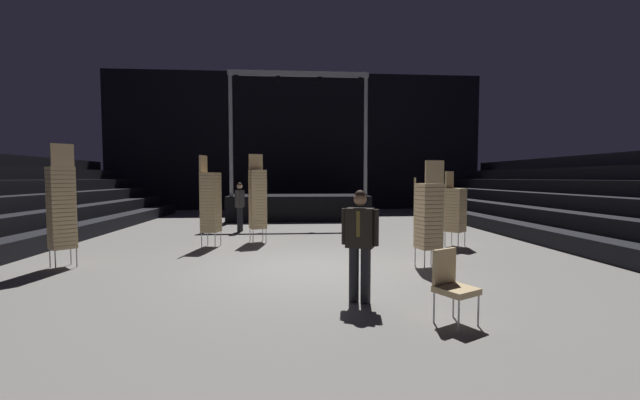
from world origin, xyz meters
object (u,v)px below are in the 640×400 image
chair_stack_mid_centre (421,208)px  chair_stack_mid_left (258,198)px  chair_stack_rear_left (429,215)px  loose_chair_near_man (452,282)px  stage_riser (299,204)px  chair_stack_front_right (211,201)px  crew_worker_near_stage (240,204)px  chair_stack_front_left (455,209)px  chair_stack_mid_right (61,206)px  man_with_tie (360,239)px

chair_stack_mid_centre → chair_stack_mid_left: bearing=-68.6°
chair_stack_rear_left → loose_chair_near_man: bearing=-115.6°
stage_riser → chair_stack_rear_left: stage_riser is taller
chair_stack_front_right → chair_stack_mid_left: chair_stack_mid_left is taller
chair_stack_mid_centre → stage_riser: bearing=-132.7°
chair_stack_rear_left → crew_worker_near_stage: 7.39m
chair_stack_mid_left → loose_chair_near_man: (3.03, -6.47, -0.75)m
chair_stack_front_left → chair_stack_mid_left: size_ratio=0.80×
chair_stack_front_right → chair_stack_mid_centre: (6.18, 1.04, -0.29)m
chair_stack_mid_centre → crew_worker_near_stage: bearing=-91.4°
chair_stack_front_left → chair_stack_mid_left: (-5.43, 1.06, 0.25)m
loose_chair_near_man → chair_stack_mid_left: bearing=-93.1°
chair_stack_mid_right → crew_worker_near_stage: chair_stack_mid_right is taller
chair_stack_mid_centre → loose_chair_near_man: 7.16m
chair_stack_front_left → chair_stack_mid_right: (-9.20, -1.84, 0.25)m
chair_stack_mid_left → chair_stack_mid_right: same height
man_with_tie → chair_stack_rear_left: 2.78m
chair_stack_front_left → stage_riser: bearing=-101.5°
chair_stack_mid_right → loose_chair_near_man: (6.81, -3.58, -0.75)m
chair_stack_mid_right → loose_chair_near_man: 7.73m
man_with_tie → chair_stack_front_left: bearing=-104.2°
chair_stack_rear_left → stage_riser: bearing=92.9°
man_with_tie → loose_chair_near_man: 1.44m
chair_stack_rear_left → loose_chair_near_man: chair_stack_rear_left is taller
chair_stack_front_left → chair_stack_rear_left: size_ratio=0.92×
chair_stack_front_left → chair_stack_mid_right: 9.39m
chair_stack_front_left → chair_stack_front_right: chair_stack_front_right is taller
chair_stack_mid_centre → chair_stack_rear_left: size_ratio=0.85×
chair_stack_front_left → chair_stack_mid_left: bearing=-50.7°
chair_stack_rear_left → chair_stack_mid_left: bearing=126.7°
man_with_tie → crew_worker_near_stage: crew_worker_near_stage is taller
chair_stack_mid_centre → man_with_tie: bearing=-9.8°
chair_stack_front_left → chair_stack_mid_right: bearing=-28.4°
chair_stack_front_left → crew_worker_near_stage: (-6.24, 3.36, -0.06)m
chair_stack_front_right → man_with_tie: bearing=45.5°
stage_riser → man_with_tie: stage_riser is taller
chair_stack_mid_right → chair_stack_mid_centre: chair_stack_mid_right is taller
chair_stack_rear_left → crew_worker_near_stage: bearing=117.7°
crew_worker_near_stage → chair_stack_front_right: bearing=1.1°
chair_stack_front_right → loose_chair_near_man: chair_stack_front_right is taller
chair_stack_mid_left → chair_stack_rear_left: size_ratio=1.15×
chair_stack_mid_left → crew_worker_near_stage: 2.46m
stage_riser → loose_chair_near_man: (1.72, -13.09, -0.10)m
stage_riser → chair_stack_rear_left: bearing=-76.1°
man_with_tie → chair_stack_rear_left: chair_stack_rear_left is taller
chair_stack_front_right → chair_stack_front_left: bearing=98.9°
man_with_tie → chair_stack_mid_centre: 6.68m
chair_stack_front_right → chair_stack_mid_right: chair_stack_mid_right is taller
man_with_tie → chair_stack_front_right: chair_stack_front_right is taller
chair_stack_mid_left → chair_stack_mid_centre: bearing=166.1°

